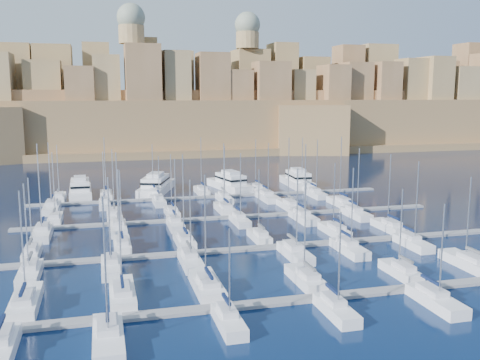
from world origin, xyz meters
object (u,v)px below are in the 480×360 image
object	(u,v)px
motor_yacht_a	(80,189)
sailboat_0	(25,302)
motor_yacht_d	(297,180)
sailboat_4	(401,271)
motor_yacht_c	(230,183)
sailboat_2	(207,285)
motor_yacht_b	(156,185)

from	to	relation	value
motor_yacht_a	sailboat_0	bearing A→B (deg)	-93.19
sailboat_0	motor_yacht_d	distance (m)	91.59
sailboat_4	motor_yacht_d	bearing A→B (deg)	80.51
motor_yacht_a	motor_yacht_c	xyz separation A→B (m)	(37.12, 0.28, -0.00)
sailboat_2	motor_yacht_b	bearing A→B (deg)	89.23
sailboat_4	motor_yacht_a	xyz separation A→B (m)	(-43.86, 70.65, 1.01)
motor_yacht_a	sailboat_4	bearing A→B (deg)	-58.17
sailboat_2	motor_yacht_b	world-z (taller)	sailboat_2
sailboat_2	sailboat_4	bearing A→B (deg)	-2.52
sailboat_2	motor_yacht_c	xyz separation A→B (m)	(19.77, 69.76, 0.96)
sailboat_4	motor_yacht_a	world-z (taller)	sailboat_4
sailboat_2	motor_yacht_a	size ratio (longest dim) A/B	0.89
motor_yacht_d	motor_yacht_c	bearing A→B (deg)	179.08
sailboat_2	motor_yacht_b	distance (m)	70.75
motor_yacht_c	motor_yacht_d	size ratio (longest dim) A/B	1.06
motor_yacht_b	motor_yacht_c	world-z (taller)	same
sailboat_0	motor_yacht_b	bearing A→B (deg)	72.61
motor_yacht_c	motor_yacht_a	bearing A→B (deg)	-179.57
motor_yacht_b	motor_yacht_d	world-z (taller)	same
sailboat_4	motor_yacht_d	xyz separation A→B (m)	(11.81, 70.63, 1.01)
sailboat_0	motor_yacht_d	size ratio (longest dim) A/B	0.83
sailboat_2	sailboat_0	bearing A→B (deg)	-179.67
motor_yacht_c	sailboat_0	bearing A→B (deg)	-120.41
motor_yacht_a	motor_yacht_b	distance (m)	18.35
motor_yacht_d	sailboat_0	bearing A→B (deg)	-130.56
motor_yacht_c	motor_yacht_d	bearing A→B (deg)	-0.92
motor_yacht_b	motor_yacht_c	size ratio (longest dim) A/B	1.12
motor_yacht_d	sailboat_2	bearing A→B (deg)	-118.88
sailboat_4	sailboat_0	bearing A→B (deg)	178.74
motor_yacht_b	motor_yacht_d	bearing A→B (deg)	-1.95
motor_yacht_b	motor_yacht_c	distance (m)	18.84
sailboat_0	motor_yacht_b	xyz separation A→B (m)	(22.19, 70.85, 0.97)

